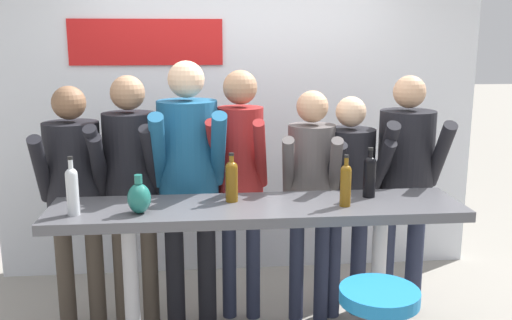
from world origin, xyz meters
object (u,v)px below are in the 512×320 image
at_px(tasting_table, 257,232).
at_px(wine_bottle_1, 72,189).
at_px(person_far_left, 74,183).
at_px(person_far_right, 406,170).
at_px(person_left, 131,175).
at_px(wine_bottle_2, 232,179).
at_px(person_center_left, 188,167).
at_px(decorative_vase, 139,198).
at_px(person_right, 349,184).
at_px(wine_bottle_0, 346,183).
at_px(person_center, 240,166).
at_px(wine_bottle_3, 370,174).
at_px(person_center_right, 311,181).

height_order(tasting_table, wine_bottle_1, wine_bottle_1).
xyz_separation_m(person_far_left, person_far_right, (2.27, 0.05, 0.03)).
bearing_deg(person_far_right, person_left, -175.20).
bearing_deg(wine_bottle_2, person_center_left, 121.03).
height_order(person_left, decorative_vase, person_left).
bearing_deg(person_right, person_left, 174.28).
bearing_deg(person_far_right, wine_bottle_1, -158.12).
height_order(person_center_left, wine_bottle_1, person_center_left).
xyz_separation_m(person_far_right, wine_bottle_0, (-0.60, -0.67, 0.09)).
xyz_separation_m(person_center, wine_bottle_3, (0.75, -0.50, 0.05)).
distance_m(tasting_table, person_far_right, 1.28).
distance_m(person_center_right, decorative_vase, 1.25).
relative_size(person_right, person_far_right, 0.92).
relative_size(wine_bottle_0, wine_bottle_1, 0.92).
height_order(person_center_right, wine_bottle_0, person_center_right).
xyz_separation_m(person_far_left, wine_bottle_3, (1.86, -0.45, 0.13)).
bearing_deg(person_center_right, person_far_left, -171.59).
xyz_separation_m(person_center, person_center_right, (0.47, -0.08, -0.10)).
bearing_deg(person_far_left, person_center, -3.02).
distance_m(person_far_left, person_center_left, 0.76).
xyz_separation_m(tasting_table, wine_bottle_1, (-1.03, -0.10, 0.32)).
xyz_separation_m(wine_bottle_0, wine_bottle_1, (-1.53, -0.02, 0.01)).
xyz_separation_m(person_far_left, wine_bottle_2, (1.02, -0.47, 0.12)).
distance_m(person_far_right, wine_bottle_2, 1.36).
xyz_separation_m(wine_bottle_0, wine_bottle_3, (0.19, 0.18, 0.00)).
bearing_deg(wine_bottle_1, person_far_right, 18.03).
bearing_deg(wine_bottle_0, person_right, 73.36).
relative_size(wine_bottle_1, decorative_vase, 1.50).
bearing_deg(person_center_right, wine_bottle_1, -147.27).
relative_size(tasting_table, wine_bottle_2, 8.19).
distance_m(person_center, wine_bottle_0, 0.88).
xyz_separation_m(person_center_right, wine_bottle_0, (0.09, -0.59, 0.14)).
bearing_deg(person_center_left, decorative_vase, -114.86).
distance_m(person_center_left, wine_bottle_3, 1.18).
relative_size(person_far_right, wine_bottle_1, 5.24).
relative_size(person_center_right, decorative_vase, 7.45).
bearing_deg(person_right, tasting_table, -146.57).
xyz_separation_m(wine_bottle_0, wine_bottle_2, (-0.65, 0.16, -0.00)).
bearing_deg(person_far_left, wine_bottle_1, -83.60).
height_order(person_center, person_far_right, person_center).
height_order(tasting_table, person_right, person_right).
xyz_separation_m(person_left, person_center_left, (0.38, -0.05, 0.05)).
height_order(person_right, wine_bottle_1, person_right).
bearing_deg(person_far_right, person_center_left, -173.27).
relative_size(person_far_right, wine_bottle_0, 5.69).
height_order(person_far_left, person_far_right, person_far_right).
height_order(person_center, person_right, person_center).
relative_size(person_far_left, wine_bottle_0, 5.54).
bearing_deg(tasting_table, person_center_right, 50.91).
relative_size(person_center_left, person_right, 1.15).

